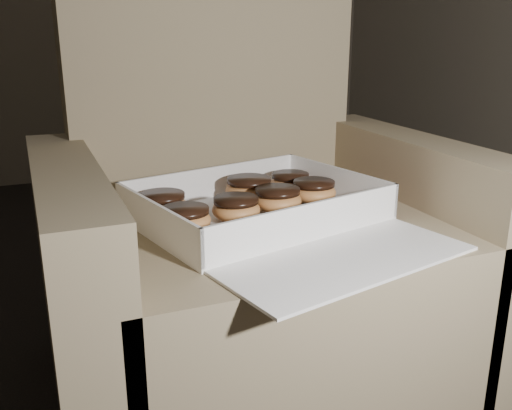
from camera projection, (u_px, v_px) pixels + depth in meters
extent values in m
cube|color=#846E54|center=(261.00, 302.00, 1.14)|extent=(0.64, 0.64, 0.37)
cube|color=#846E54|center=(211.00, 78.00, 1.27)|extent=(0.64, 0.12, 0.46)
cube|color=#846E54|center=(79.00, 304.00, 1.00)|extent=(0.11, 0.64, 0.49)
cube|color=#846E54|center=(406.00, 249.00, 1.25)|extent=(0.11, 0.64, 0.49)
cube|color=white|center=(256.00, 217.00, 1.05)|extent=(0.47, 0.39, 0.01)
cube|color=white|center=(213.00, 182.00, 1.16)|extent=(0.40, 0.10, 0.06)
cube|color=white|center=(310.00, 221.00, 0.92)|extent=(0.40, 0.10, 0.06)
cube|color=white|center=(155.00, 220.00, 0.93)|extent=(0.08, 0.30, 0.06)
cube|color=white|center=(338.00, 182.00, 1.15)|extent=(0.08, 0.30, 0.06)
cube|color=#DB5860|center=(339.00, 182.00, 1.15)|extent=(0.07, 0.29, 0.05)
cube|color=white|center=(348.00, 260.00, 0.86)|extent=(0.43, 0.26, 0.01)
ellipsoid|color=#EA9851|center=(278.00, 200.00, 1.07)|extent=(0.09, 0.09, 0.04)
cylinder|color=black|center=(278.00, 191.00, 1.06)|extent=(0.08, 0.08, 0.01)
ellipsoid|color=#EA9851|center=(236.00, 210.00, 1.01)|extent=(0.09, 0.09, 0.04)
cylinder|color=black|center=(236.00, 200.00, 1.01)|extent=(0.08, 0.08, 0.01)
ellipsoid|color=#EA9851|center=(163.00, 206.00, 1.04)|extent=(0.09, 0.09, 0.04)
cylinder|color=black|center=(162.00, 196.00, 1.03)|extent=(0.08, 0.08, 0.01)
ellipsoid|color=#EA9851|center=(290.00, 184.00, 1.19)|extent=(0.08, 0.08, 0.04)
cylinder|color=black|center=(290.00, 175.00, 1.18)|extent=(0.08, 0.08, 0.01)
ellipsoid|color=#EA9851|center=(249.00, 190.00, 1.13)|extent=(0.09, 0.09, 0.05)
cylinder|color=black|center=(249.00, 180.00, 1.12)|extent=(0.09, 0.09, 0.01)
ellipsoid|color=#EA9851|center=(185.00, 221.00, 0.96)|extent=(0.09, 0.09, 0.04)
cylinder|color=black|center=(185.00, 210.00, 0.95)|extent=(0.08, 0.08, 0.01)
ellipsoid|color=#EA9851|center=(314.00, 192.00, 1.12)|extent=(0.09, 0.09, 0.04)
cylinder|color=black|center=(314.00, 183.00, 1.11)|extent=(0.08, 0.08, 0.01)
ellipsoid|color=black|center=(331.00, 212.00, 1.06)|extent=(0.01, 0.01, 0.00)
ellipsoid|color=black|center=(279.00, 232.00, 0.96)|extent=(0.01, 0.01, 0.00)
ellipsoid|color=black|center=(256.00, 216.00, 1.04)|extent=(0.01, 0.01, 0.00)
ellipsoid|color=black|center=(338.00, 215.00, 1.04)|extent=(0.01, 0.01, 0.00)
ellipsoid|color=black|center=(281.00, 236.00, 0.94)|extent=(0.01, 0.01, 0.00)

